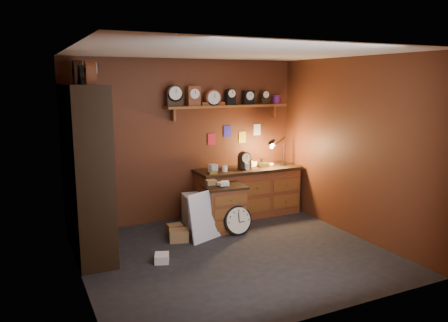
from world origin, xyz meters
TOP-DOWN VIEW (x-y plane):
  - floor at (0.00, 0.00)m, footprint 4.00×4.00m
  - room_shell at (0.04, 0.11)m, footprint 4.02×3.62m
  - shelving_unit at (-1.79, 0.98)m, footprint 0.47×1.60m
  - workbench at (1.02, 1.47)m, footprint 1.86×0.66m
  - low_cabinet at (0.30, 0.95)m, footprint 0.67×0.58m
  - big_round_clock at (0.40, 0.68)m, footprint 0.46×0.16m
  - white_panel at (-0.15, 0.69)m, footprint 0.58×0.35m
  - mini_fridge at (0.05, 1.39)m, footprint 0.53×0.55m
  - floor_box_a at (-0.52, 0.80)m, footprint 0.33×0.30m
  - floor_box_b at (-0.98, 0.17)m, footprint 0.25×0.27m
  - floor_box_c at (-0.48, 1.07)m, footprint 0.23×0.19m

SIDE VIEW (x-z plane):
  - floor at x=0.00m, z-range 0.00..0.00m
  - white_panel at x=-0.15m, z-range -0.37..0.37m
  - floor_box_b at x=-0.98m, z-range 0.00..0.11m
  - floor_box_c at x=-0.48m, z-range 0.00..0.17m
  - floor_box_a at x=-0.52m, z-range 0.00..0.17m
  - big_round_clock at x=0.40m, z-range -0.01..0.45m
  - mini_fridge at x=0.05m, z-range 0.00..0.50m
  - low_cabinet at x=0.30m, z-range -0.01..0.81m
  - workbench at x=1.02m, z-range -0.21..1.15m
  - shelving_unit at x=-1.79m, z-range -0.03..2.54m
  - room_shell at x=0.04m, z-range 0.37..3.08m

